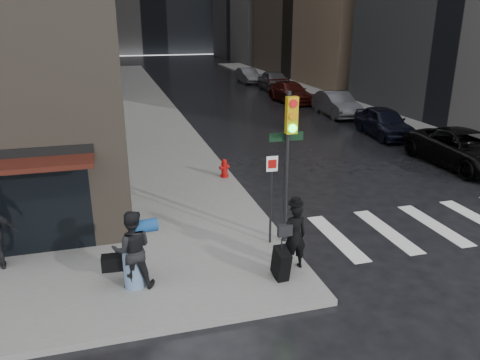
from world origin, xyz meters
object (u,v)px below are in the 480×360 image
at_px(parked_car_5, 248,75).
at_px(parked_car_3, 290,92).
at_px(man_overcoat, 292,241).
at_px(man_jeans, 132,249).
at_px(fire_hydrant, 224,169).
at_px(parked_car_0, 464,149).
at_px(parked_car_1, 384,122).
at_px(traffic_light, 287,149).
at_px(parked_car_2, 337,104).
at_px(parked_car_4, 275,81).

bearing_deg(parked_car_5, parked_car_3, -91.15).
distance_m(man_overcoat, parked_car_3, 24.60).
relative_size(man_jeans, parked_car_5, 0.43).
distance_m(fire_hydrant, parked_car_0, 10.00).
relative_size(parked_car_0, parked_car_1, 1.22).
relative_size(traffic_light, parked_car_5, 0.96).
relative_size(man_overcoat, man_jeans, 1.00).
bearing_deg(parked_car_1, man_overcoat, -124.25).
bearing_deg(man_overcoat, parked_car_2, -122.69).
bearing_deg(parked_car_3, fire_hydrant, -121.59).
bearing_deg(traffic_light, parked_car_2, 59.91).
distance_m(man_jeans, parked_car_2, 21.79).
height_order(parked_car_0, parked_car_4, parked_car_4).
relative_size(man_jeans, fire_hydrant, 2.58).
relative_size(parked_car_4, parked_car_5, 1.16).
bearing_deg(man_jeans, parked_car_2, -124.75).
bearing_deg(parked_car_2, parked_car_3, 101.68).
xyz_separation_m(man_overcoat, traffic_light, (0.36, 1.40, 1.83)).
xyz_separation_m(traffic_light, parked_car_5, (8.72, 32.60, -2.06)).
relative_size(parked_car_0, parked_car_5, 1.29).
height_order(traffic_light, parked_car_4, traffic_light).
relative_size(man_jeans, parked_car_1, 0.41).
bearing_deg(man_overcoat, parked_car_1, -132.72).
bearing_deg(parked_car_5, parked_car_4, -83.72).
height_order(parked_car_2, parked_car_3, parked_car_2).
bearing_deg(man_jeans, traffic_light, -160.60).
distance_m(man_jeans, parked_car_0, 14.96).
height_order(man_overcoat, man_jeans, man_jeans).
bearing_deg(traffic_light, fire_hydrant, 93.12).
distance_m(parked_car_0, parked_car_2, 11.11).
height_order(parked_car_4, parked_car_5, parked_car_4).
relative_size(parked_car_2, parked_car_4, 0.93).
xyz_separation_m(parked_car_0, parked_car_3, (-1.06, 16.67, -0.03)).
distance_m(parked_car_4, parked_car_5, 5.60).
bearing_deg(parked_car_4, parked_car_5, 99.86).
bearing_deg(fire_hydrant, traffic_light, -87.74).
height_order(fire_hydrant, parked_car_1, parked_car_1).
relative_size(traffic_light, parked_car_3, 0.81).
distance_m(parked_car_0, parked_car_5, 27.80).
bearing_deg(parked_car_5, parked_car_0, -88.75).
xyz_separation_m(man_overcoat, parked_car_4, (9.78, 28.44, -0.08)).
bearing_deg(traffic_light, parked_car_3, 68.92).
bearing_deg(parked_car_0, man_overcoat, -149.09).
distance_m(fire_hydrant, parked_car_1, 10.73).
relative_size(fire_hydrant, parked_car_2, 0.16).
distance_m(man_jeans, fire_hydrant, 7.85).
bearing_deg(parked_car_2, parked_car_4, 93.23).
height_order(man_overcoat, parked_car_4, man_overcoat).
height_order(man_jeans, traffic_light, traffic_light).
bearing_deg(parked_car_1, fire_hydrant, -148.83).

